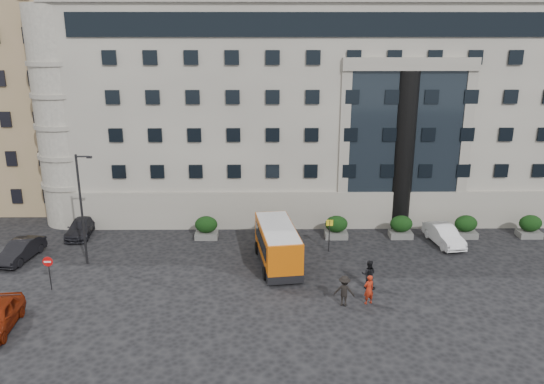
{
  "coord_description": "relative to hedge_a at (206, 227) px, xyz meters",
  "views": [
    {
      "loc": [
        0.83,
        -31.87,
        15.88
      ],
      "look_at": [
        1.21,
        4.03,
        5.0
      ],
      "focal_mm": 35.0,
      "sensor_mm": 36.0,
      "label": 1
    }
  ],
  "objects": [
    {
      "name": "pedestrian_b",
      "position": [
        11.36,
        -8.75,
        0.04
      ],
      "size": [
        1.06,
        0.9,
        1.94
      ],
      "primitive_type": "imported",
      "rotation": [
        0.0,
        0.0,
        2.95
      ],
      "color": "black",
      "rests_on": "ground"
    },
    {
      "name": "street_lamp",
      "position": [
        -7.94,
        -4.8,
        3.44
      ],
      "size": [
        1.16,
        0.18,
        8.0
      ],
      "color": "#262628",
      "rests_on": "ground"
    },
    {
      "name": "ground",
      "position": [
        4.0,
        -7.8,
        -0.93
      ],
      "size": [
        120.0,
        120.0,
        0.0
      ],
      "primitive_type": "plane",
      "color": "black",
      "rests_on": "ground"
    },
    {
      "name": "hedge_e",
      "position": [
        20.8,
        0.0,
        0.0
      ],
      "size": [
        1.8,
        1.26,
        1.84
      ],
      "color": "#5D5D5A",
      "rests_on": "ground"
    },
    {
      "name": "apartment_near",
      "position": [
        -20.0,
        12.2,
        9.07
      ],
      "size": [
        14.0,
        14.0,
        20.0
      ],
      "primitive_type": "cube",
      "color": "#937D55",
      "rests_on": "ground"
    },
    {
      "name": "hedge_b",
      "position": [
        5.2,
        0.0,
        0.0
      ],
      "size": [
        1.8,
        1.26,
        1.84
      ],
      "color": "#5D5D5A",
      "rests_on": "ground"
    },
    {
      "name": "pedestrian_c",
      "position": [
        9.48,
        -11.0,
        0.04
      ],
      "size": [
        1.39,
        1.01,
        1.93
      ],
      "primitive_type": "imported",
      "rotation": [
        0.0,
        0.0,
        2.88
      ],
      "color": "black",
      "rests_on": "ground"
    },
    {
      "name": "red_truck",
      "position": [
        -10.84,
        10.6,
        0.53
      ],
      "size": [
        2.71,
        5.4,
        2.85
      ],
      "rotation": [
        0.0,
        0.0,
        0.05
      ],
      "color": "maroon",
      "rests_on": "ground"
    },
    {
      "name": "pedestrian_a",
      "position": [
        11.0,
        -10.79,
        0.01
      ],
      "size": [
        0.81,
        0.68,
        1.88
      ],
      "primitive_type": "imported",
      "rotation": [
        0.0,
        0.0,
        3.54
      ],
      "color": "#A42410",
      "rests_on": "ground"
    },
    {
      "name": "hedge_d",
      "position": [
        15.6,
        0.0,
        0.0
      ],
      "size": [
        1.8,
        1.26,
        1.84
      ],
      "color": "#5D5D5A",
      "rests_on": "ground"
    },
    {
      "name": "no_entry_sign",
      "position": [
        -9.0,
        -8.84,
        0.72
      ],
      "size": [
        0.64,
        0.16,
        2.32
      ],
      "color": "#262628",
      "rests_on": "ground"
    },
    {
      "name": "entrance_column",
      "position": [
        16.0,
        2.5,
        5.57
      ],
      "size": [
        1.8,
        1.8,
        13.0
      ],
      "primitive_type": "cylinder",
      "color": "black",
      "rests_on": "ground"
    },
    {
      "name": "parked_car_d",
      "position": [
        -7.5,
        5.38,
        -0.23
      ],
      "size": [
        2.82,
        5.25,
        1.4
      ],
      "primitive_type": "imported",
      "rotation": [
        0.0,
        0.0,
        -0.1
      ],
      "color": "black",
      "rests_on": "ground"
    },
    {
      "name": "hedge_f",
      "position": [
        26.0,
        0.0,
        0.0
      ],
      "size": [
        1.8,
        1.26,
        1.84
      ],
      "color": "#5D5D5A",
      "rests_on": "ground"
    },
    {
      "name": "parked_car_c",
      "position": [
        -10.28,
        0.76,
        -0.28
      ],
      "size": [
        2.15,
        4.58,
        1.29
      ],
      "primitive_type": "imported",
      "rotation": [
        0.0,
        0.0,
        0.08
      ],
      "color": "black",
      "rests_on": "ground"
    },
    {
      "name": "hedge_a",
      "position": [
        0.0,
        0.0,
        0.0
      ],
      "size": [
        1.8,
        1.26,
        1.84
      ],
      "color": "#5D5D5A",
      "rests_on": "ground"
    },
    {
      "name": "apartment_far",
      "position": [
        -23.0,
        30.2,
        10.07
      ],
      "size": [
        13.0,
        13.0,
        22.0
      ],
      "primitive_type": "cube",
      "color": "#85684D",
      "rests_on": "ground"
    },
    {
      "name": "minibus",
      "position": [
        5.58,
        -5.12,
        0.66
      ],
      "size": [
        3.34,
        7.16,
        2.88
      ],
      "rotation": [
        0.0,
        0.0,
        0.14
      ],
      "color": "#CB5709",
      "rests_on": "ground"
    },
    {
      "name": "bus_stop_sign",
      "position": [
        9.5,
        -2.8,
        0.8
      ],
      "size": [
        0.5,
        0.08,
        2.52
      ],
      "color": "#262628",
      "rests_on": "ground"
    },
    {
      "name": "white_taxi",
      "position": [
        18.61,
        -1.39,
        -0.18
      ],
      "size": [
        2.28,
        4.75,
        1.5
      ],
      "primitive_type": "imported",
      "rotation": [
        0.0,
        0.0,
        0.16
      ],
      "color": "white",
      "rests_on": "ground"
    },
    {
      "name": "parked_car_b",
      "position": [
        -13.0,
        -4.04,
        -0.2
      ],
      "size": [
        2.19,
        4.59,
        1.45
      ],
      "primitive_type": "imported",
      "rotation": [
        0.0,
        0.0,
        -0.15
      ],
      "color": "black",
      "rests_on": "ground"
    },
    {
      "name": "civic_building",
      "position": [
        10.0,
        14.2,
        8.07
      ],
      "size": [
        44.0,
        24.0,
        18.0
      ],
      "primitive_type": "cube",
      "color": "gray",
      "rests_on": "ground"
    },
    {
      "name": "hedge_c",
      "position": [
        10.4,
        0.0,
        0.0
      ],
      "size": [
        1.8,
        1.26,
        1.84
      ],
      "color": "#5D5D5A",
      "rests_on": "ground"
    }
  ]
}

